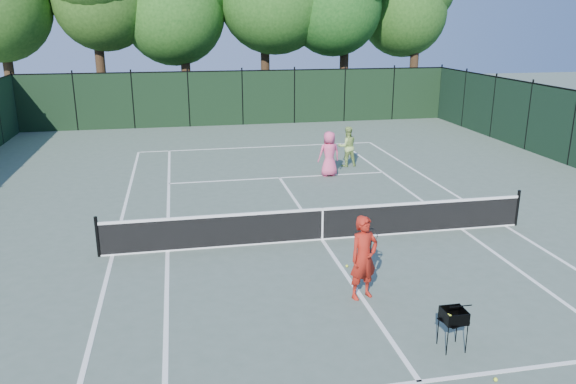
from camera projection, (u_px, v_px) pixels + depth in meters
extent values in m
plane|color=#4E5F51|center=(322.00, 240.00, 15.23)|extent=(90.00, 90.00, 0.00)
cube|color=white|center=(112.00, 255.00, 14.21)|extent=(0.10, 23.77, 0.01)
cube|color=white|center=(505.00, 226.00, 16.25)|extent=(0.10, 23.77, 0.01)
cube|color=white|center=(168.00, 251.00, 14.47)|extent=(0.10, 23.77, 0.01)
cube|color=white|center=(462.00, 229.00, 16.00)|extent=(0.10, 23.77, 0.01)
cube|color=white|center=(259.00, 147.00, 26.38)|extent=(10.97, 0.10, 0.01)
cube|color=white|center=(420.00, 382.00, 9.23)|extent=(8.23, 0.10, 0.01)
cube|color=white|center=(280.00, 178.00, 21.23)|extent=(8.23, 0.10, 0.01)
cube|color=white|center=(322.00, 240.00, 15.23)|extent=(0.10, 12.80, 0.01)
cube|color=black|center=(322.00, 224.00, 15.10)|extent=(11.60, 0.03, 0.85)
cube|color=white|center=(323.00, 209.00, 14.98)|extent=(11.60, 0.05, 0.07)
cube|color=white|center=(322.00, 239.00, 15.23)|extent=(11.60, 0.05, 0.04)
cube|color=white|center=(322.00, 224.00, 15.10)|extent=(0.05, 0.04, 0.91)
cylinder|color=black|center=(97.00, 237.00, 14.00)|extent=(0.09, 0.09, 1.06)
cylinder|color=black|center=(517.00, 208.00, 16.15)|extent=(0.09, 0.09, 1.06)
cube|color=black|center=(242.00, 98.00, 31.68)|extent=(24.00, 0.05, 3.00)
cylinder|color=black|center=(11.00, 83.00, 32.32)|extent=(0.56, 0.56, 4.50)
cylinder|color=black|center=(102.00, 78.00, 33.68)|extent=(0.56, 0.56, 4.80)
cylinder|color=black|center=(186.00, 81.00, 34.49)|extent=(0.56, 0.56, 4.30)
cylinder|color=black|center=(265.00, 73.00, 35.79)|extent=(0.56, 0.56, 5.00)
cylinder|color=black|center=(344.00, 76.00, 36.12)|extent=(0.56, 0.56, 4.60)
cylinder|color=black|center=(413.00, 75.00, 37.55)|extent=(0.56, 0.56, 4.40)
imported|color=#A41D12|center=(364.00, 258.00, 11.81)|extent=(0.77, 0.62, 1.83)
cylinder|color=black|center=(371.00, 247.00, 12.30)|extent=(0.03, 0.03, 0.30)
torus|color=black|center=(371.00, 235.00, 12.22)|extent=(0.30, 0.10, 0.30)
imported|color=#E65180|center=(329.00, 154.00, 21.26)|extent=(0.90, 0.65, 1.72)
imported|color=#9FC060|center=(347.00, 146.00, 22.73)|extent=(0.81, 0.65, 1.63)
cylinder|color=black|center=(447.00, 341.00, 9.89)|extent=(0.02, 0.02, 0.55)
cylinder|color=black|center=(467.00, 339.00, 9.96)|extent=(0.02, 0.02, 0.55)
cylinder|color=black|center=(438.00, 331.00, 10.24)|extent=(0.02, 0.02, 0.55)
cylinder|color=black|center=(457.00, 329.00, 10.31)|extent=(0.02, 0.02, 0.55)
cube|color=black|center=(454.00, 316.00, 9.99)|extent=(0.51, 0.51, 0.23)
sphere|color=#C9E12E|center=(454.00, 319.00, 10.00)|extent=(0.06, 0.06, 0.06)
sphere|color=#C9E12E|center=(454.00, 319.00, 10.00)|extent=(0.06, 0.06, 0.06)
sphere|color=#C9E12E|center=(454.00, 319.00, 10.00)|extent=(0.06, 0.06, 0.06)
sphere|color=#C9E12E|center=(454.00, 319.00, 10.00)|extent=(0.06, 0.06, 0.06)
sphere|color=#C9E12E|center=(454.00, 319.00, 10.00)|extent=(0.06, 0.06, 0.06)
sphere|color=#C9E12E|center=(454.00, 319.00, 10.00)|extent=(0.06, 0.06, 0.06)
sphere|color=#C9E12E|center=(454.00, 319.00, 10.00)|extent=(0.06, 0.06, 0.06)
sphere|color=#C9E12E|center=(454.00, 319.00, 10.00)|extent=(0.06, 0.06, 0.06)
sphere|color=#C9E12E|center=(454.00, 319.00, 10.00)|extent=(0.06, 0.06, 0.06)
sphere|color=#C9E12E|center=(454.00, 319.00, 10.00)|extent=(0.06, 0.06, 0.06)
sphere|color=#C9E12E|center=(454.00, 319.00, 10.00)|extent=(0.06, 0.06, 0.06)
sphere|color=#C9E12E|center=(454.00, 319.00, 10.00)|extent=(0.06, 0.06, 0.06)
sphere|color=#DEF632|center=(496.00, 379.00, 9.24)|extent=(0.07, 0.07, 0.07)
sphere|color=#C3D92C|center=(347.00, 266.00, 13.52)|extent=(0.07, 0.07, 0.07)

